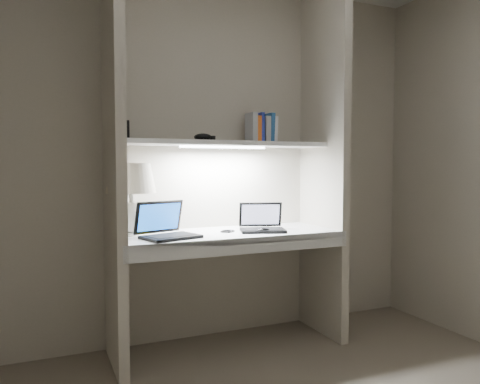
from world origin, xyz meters
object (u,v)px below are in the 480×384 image
book_row (261,129)px  table_lamp (131,187)px  laptop_main (166,229)px  speaker (260,218)px  laptop_netbook (262,224)px

book_row → table_lamp: bearing=-175.9°
laptop_main → book_row: bearing=-0.9°
speaker → book_row: bearing=-69.4°
laptop_main → laptop_netbook: (0.66, 0.03, -0.01)m
laptop_main → laptop_netbook: 0.66m
table_lamp → book_row: book_row is taller
laptop_main → book_row: (0.74, 0.22, 0.64)m
table_lamp → laptop_netbook: table_lamp is taller
laptop_netbook → speaker: (0.09, 0.21, 0.02)m
table_lamp → speaker: table_lamp is taller
laptop_main → laptop_netbook: bearing=-15.1°
speaker → book_row: book_row is taller
speaker → table_lamp: bearing=-154.9°
laptop_netbook → table_lamp: bearing=-170.2°
laptop_netbook → book_row: size_ratio=1.71×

